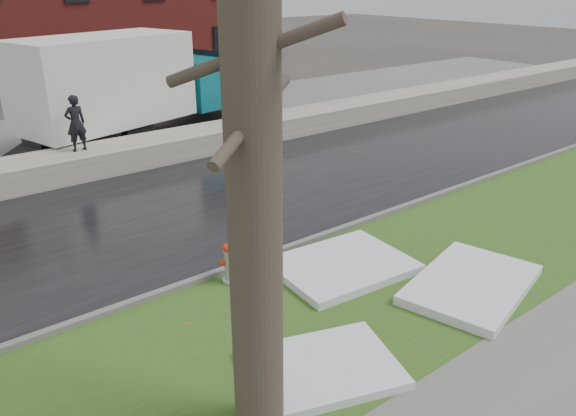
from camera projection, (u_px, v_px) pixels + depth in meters
ground at (312, 272)px, 11.23m from camera, size 120.00×120.00×0.00m
verge at (356, 297)px, 10.31m from camera, size 60.00×4.50×0.04m
sidewalk at (552, 411)px, 7.59m from camera, size 60.00×3.00×0.05m
road at (199, 205)px, 14.49m from camera, size 60.00×7.00×0.03m
parking_lot at (83, 136)px, 20.66m from camera, size 60.00×9.00×0.03m
curb at (281, 251)px, 11.93m from camera, size 60.00×0.15×0.14m
snowbank at (130, 154)px, 17.40m from camera, size 60.00×1.60×0.75m
bg_tree_right at (260, 12)px, 36.53m from camera, size 1.40×1.62×6.50m
fire_hydrant at (231, 260)px, 10.61m from camera, size 0.43×0.40×0.86m
tree at (252, 127)px, 5.87m from camera, size 1.52×1.73×7.88m
box_truck at (133, 84)px, 19.74m from camera, size 11.17×4.95×3.71m
worker at (76, 123)px, 16.13m from camera, size 0.63×0.44×1.63m
snow_patch_near at (342, 265)px, 11.22m from camera, size 2.77×2.23×0.16m
snow_patch_far at (322, 368)px, 8.29m from camera, size 2.60×2.23×0.14m
snow_patch_side at (471, 284)px, 10.51m from camera, size 3.16×2.43×0.18m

